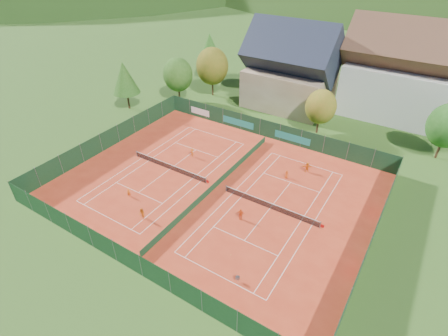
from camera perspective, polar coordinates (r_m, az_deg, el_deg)
ground at (r=46.88m, az=-1.31°, el=-3.21°), size 600.00×600.00×0.00m
clay_pad at (r=46.86m, az=-1.31°, el=-3.18°), size 40.00×32.00×0.01m
court_markings_left at (r=50.91m, az=-8.84°, el=-0.19°), size 11.03×23.83×0.00m
court_markings_right at (r=43.90m, az=7.49°, el=-6.56°), size 11.03×23.83×0.00m
tennis_net_left at (r=50.55m, az=-8.76°, el=0.22°), size 13.30×0.10×1.02m
tennis_net_right at (r=43.53m, az=7.72°, el=-6.14°), size 13.30×0.10×1.02m
court_divider at (r=46.56m, az=-1.32°, el=-2.70°), size 0.03×28.80×1.00m
fence_north at (r=58.08m, az=7.08°, el=6.31°), size 40.00×0.10×3.00m
fence_south at (r=37.21m, az=-15.49°, el=-14.02°), size 40.00×0.04×3.00m
fence_west at (r=57.82m, az=-18.16°, el=4.65°), size 0.04×32.00×3.00m
fence_east at (r=41.06m, az=23.10°, el=-10.40°), size 0.09×32.00×3.00m
chalet at (r=68.85m, az=10.81°, el=15.24°), size 16.20×12.00×16.00m
hotel_block_a at (r=70.21m, az=27.63°, el=13.03°), size 21.60×11.00×17.25m
tree_west_front at (r=70.32m, az=-7.56°, el=14.88°), size 5.72×5.72×8.69m
tree_west_mid at (r=72.34m, az=-1.94°, el=16.28°), size 6.44×6.44×9.78m
tree_west_back at (r=81.71m, az=-2.32°, el=18.90°), size 5.60×5.60×10.00m
tree_center at (r=59.77m, az=15.53°, el=9.61°), size 5.01×5.01×7.60m
tree_east_front at (r=59.56m, az=32.74°, el=5.82°), size 5.72×5.72×8.69m
tree_west_side at (r=68.67m, az=-15.93°, el=14.00°), size 5.04×5.04×9.00m
ball_hopper at (r=35.66m, az=2.23°, el=-17.47°), size 0.34×0.34×0.80m
loose_ball_0 at (r=48.67m, az=-17.32°, el=-3.34°), size 0.07×0.07×0.07m
loose_ball_1 at (r=38.19m, az=1.12°, el=-14.01°), size 0.07×0.07×0.07m
loose_ball_2 at (r=51.34m, az=2.11°, el=0.60°), size 0.07×0.07×0.07m
loose_ball_3 at (r=51.25m, az=0.17°, el=0.56°), size 0.07×0.07×0.07m
loose_ball_4 at (r=42.87m, az=9.02°, el=-7.89°), size 0.07×0.07×0.07m
player_left_near at (r=46.60m, az=-15.27°, el=-3.91°), size 0.53×0.53×1.24m
player_left_mid at (r=42.77m, az=-13.25°, el=-7.28°), size 0.91×0.80×1.57m
player_left_far at (r=52.98m, az=-5.19°, el=2.50°), size 1.04×0.84×1.40m
player_right_near at (r=41.62m, az=2.73°, el=-7.54°), size 1.00×0.63×1.58m
player_right_far_a at (r=49.04m, az=10.18°, el=-1.01°), size 0.61×0.42×1.19m
player_right_far_b at (r=50.75m, az=13.41°, el=0.14°), size 1.50×1.09×1.57m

